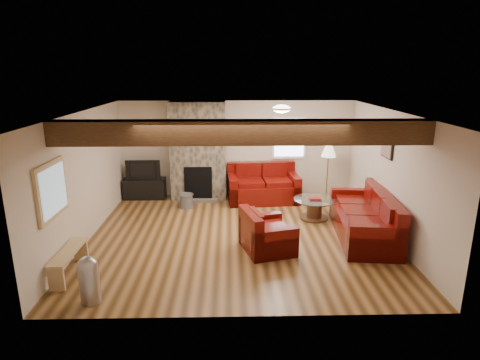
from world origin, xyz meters
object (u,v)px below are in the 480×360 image
object	(u,v)px
loveseat	(263,183)
tv_cabinet	(145,188)
floor_lamp	(329,155)
coffee_table	(314,209)
sofa_three	(364,215)
television	(144,169)
armchair_red	(268,230)

from	to	relation	value
loveseat	tv_cabinet	distance (m)	3.09
floor_lamp	coffee_table	bearing A→B (deg)	-114.49
sofa_three	television	world-z (taller)	television
sofa_three	armchair_red	world-z (taller)	sofa_three
sofa_three	coffee_table	distance (m)	1.29
armchair_red	floor_lamp	world-z (taller)	floor_lamp
floor_lamp	armchair_red	bearing A→B (deg)	-122.00
tv_cabinet	television	world-z (taller)	television
sofa_three	loveseat	distance (m)	2.94
loveseat	armchair_red	bearing A→B (deg)	-97.33
loveseat	television	size ratio (longest dim) A/B	2.02
coffee_table	floor_lamp	world-z (taller)	floor_lamp
sofa_three	tv_cabinet	size ratio (longest dim) A/B	2.24
tv_cabinet	floor_lamp	xyz separation A→B (m)	(4.68, -0.37, 0.95)
sofa_three	coffee_table	bearing A→B (deg)	-136.70
television	floor_lamp	bearing A→B (deg)	-4.56
loveseat	television	xyz separation A→B (m)	(-3.06, 0.30, 0.31)
sofa_three	floor_lamp	bearing A→B (deg)	-168.55
armchair_red	sofa_three	bearing A→B (deg)	-88.96
tv_cabinet	loveseat	bearing A→B (deg)	-5.59
loveseat	coffee_table	bearing A→B (deg)	-55.16
loveseat	coffee_table	xyz separation A→B (m)	(1.06, -1.29, -0.24)
coffee_table	sofa_three	bearing A→B (deg)	-52.54
armchair_red	floor_lamp	size ratio (longest dim) A/B	0.67
coffee_table	floor_lamp	xyz separation A→B (m)	(0.56, 1.22, 0.99)
loveseat	armchair_red	size ratio (longest dim) A/B	1.84
television	tv_cabinet	bearing A→B (deg)	0.00
loveseat	television	world-z (taller)	television
armchair_red	tv_cabinet	bearing A→B (deg)	27.08
sofa_three	loveseat	size ratio (longest dim) A/B	1.34
loveseat	armchair_red	xyz separation A→B (m)	(-0.14, -2.89, -0.08)
armchair_red	television	distance (m)	4.34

